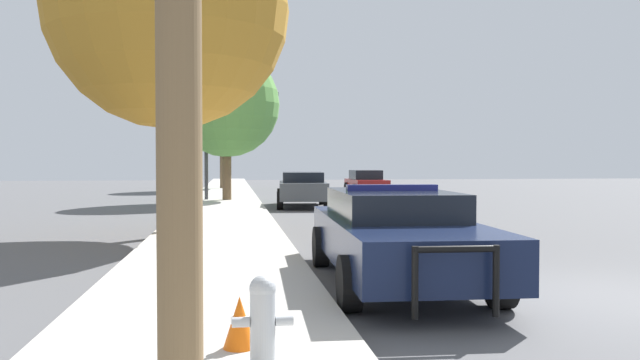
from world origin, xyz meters
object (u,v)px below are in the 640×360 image
Objects in this scene: car_background_midblock at (302,188)px; tree_sidewalk_far at (222,116)px; tree_sidewalk_near at (169,8)px; tree_sidewalk_mid at (227,104)px; police_car at (395,233)px; fire_hydrant at (263,318)px; traffic_light at (236,121)px; traffic_cone at (240,322)px; car_background_oncoming at (366,182)px.

tree_sidewalk_far is at bearing 106.63° from car_background_midblock.
car_background_midblock is 0.59× the size of tree_sidewalk_near.
tree_sidewalk_mid is at bearing 139.35° from car_background_midblock.
fire_hydrant is at bearing 63.36° from police_car.
traffic_light is 0.72× the size of tree_sidewalk_far.
traffic_cone is at bearing -80.97° from tree_sidewalk_near.
traffic_cone is at bearing 109.15° from fire_hydrant.
tree_sidewalk_far reaches higher than fire_hydrant.
car_background_midblock is at bearing -45.04° from tree_sidewalk_mid.
tree_sidewalk_far reaches higher than traffic_light.
fire_hydrant is 0.15× the size of traffic_light.
tree_sidewalk_mid reaches higher than car_background_midblock.
tree_sidewalk_near reaches higher than fire_hydrant.
police_car reaches higher than traffic_cone.
fire_hydrant is at bearing -89.84° from traffic_light.
car_background_oncoming is at bearing -44.56° from tree_sidewalk_far.
traffic_light is at bearing 82.74° from tree_sidewalk_near.
car_background_oncoming is at bearing 34.28° from tree_sidewalk_mid.
police_car is at bearing -84.60° from tree_sidewalk_far.
tree_sidewalk_near is (-4.18, -9.44, 4.59)m from car_background_midblock.
fire_hydrant is 19.58m from car_background_midblock.
car_background_oncoming is 9.46m from tree_sidewalk_mid.
traffic_light is at bearing 89.70° from traffic_cone.
police_car is 4.02m from traffic_cone.
car_background_midblock is at bearing 81.94° from traffic_cone.
traffic_cone is (-2.68, -18.91, -0.39)m from car_background_midblock.
tree_sidewalk_mid reaches higher than car_background_oncoming.
tree_sidewalk_near is at bearing 99.57° from fire_hydrant.
tree_sidewalk_near is (-1.68, 9.98, 4.81)m from fire_hydrant.
tree_sidewalk_near reaches higher than car_background_midblock.
tree_sidewalk_near is 17.74× the size of traffic_cone.
tree_sidewalk_near reaches higher than tree_sidewalk_far.
tree_sidewalk_far reaches higher than car_background_oncoming.
car_background_midblock is 11.30m from tree_sidewalk_near.
car_background_oncoming is 27.70m from traffic_cone.
car_background_midblock is at bearing -51.87° from traffic_light.
car_background_oncoming is 0.62× the size of tree_sidewalk_mid.
police_car is 23.98m from car_background_oncoming.
car_background_oncoming is 0.49× the size of tree_sidewalk_near.
police_car is at bearing -82.18° from tree_sidewalk_mid.
tree_sidewalk_far reaches higher than car_background_midblock.
fire_hydrant is (-2.09, -3.80, -0.21)m from police_car.
tree_sidewalk_mid reaches higher than fire_hydrant.
tree_sidewalk_far is (-2.93, 31.03, 3.95)m from police_car.
tree_sidewalk_far is at bearing 93.67° from traffic_light.
car_background_oncoming is 8.77× the size of traffic_cone.
police_car is 1.15× the size of car_background_midblock.
police_car is at bearing 79.39° from car_background_oncoming.
traffic_light is 1.04× the size of car_background_midblock.
police_car is 19.21m from traffic_light.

